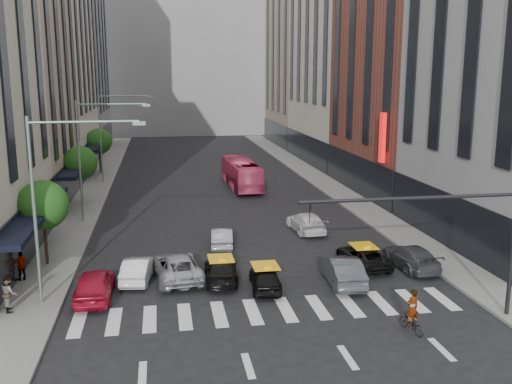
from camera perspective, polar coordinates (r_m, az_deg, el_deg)
name	(u,v)px	position (r m, az deg, el deg)	size (l,w,h in m)	color
ground	(280,324)	(26.34, 2.43, -13.02)	(160.00, 160.00, 0.00)	black
sidewalk_left	(91,195)	(54.88, -16.14, -0.25)	(3.00, 96.00, 0.15)	slate
sidewalk_right	(331,187)	(56.96, 7.49, 0.54)	(3.00, 96.00, 0.15)	slate
building_left_b	(12,62)	(52.77, -23.20, 11.86)	(8.00, 16.00, 24.00)	tan
building_left_c	(47,10)	(70.76, -20.14, 16.69)	(8.00, 20.00, 36.00)	beige
building_left_d	(73,46)	(89.28, -17.80, 13.73)	(8.00, 18.00, 30.00)	gray
building_right_b	(402,52)	(55.04, 14.44, 13.42)	(8.00, 18.00, 26.00)	brown
building_right_d	(301,54)	(91.15, 4.54, 13.55)	(8.00, 18.00, 28.00)	tan
building_far	(185,35)	(108.73, -7.16, 15.31)	(30.00, 10.00, 36.00)	gray
tree_near	(43,205)	(34.85, -20.52, -1.24)	(2.88, 2.88, 4.95)	black
tree_mid	(80,163)	(50.39, -17.20, 2.78)	(2.88, 2.88, 4.95)	black
tree_far	(99,141)	(66.15, -15.44, 4.90)	(2.88, 2.88, 4.95)	black
streetlamp_near	(54,185)	(28.30, -19.58, 0.63)	(5.38, 0.25, 9.00)	gray
streetlamp_mid	(92,145)	(43.97, -16.09, 4.58)	(5.38, 0.25, 9.00)	gray
streetlamp_far	(110,126)	(59.82, -14.43, 6.44)	(5.38, 0.25, 9.00)	gray
traffic_signal	(457,226)	(26.58, 19.45, -3.22)	(10.10, 0.20, 6.00)	black
liberty_sign	(382,138)	(47.11, 12.53, 5.32)	(0.30, 0.70, 4.00)	red
car_red	(95,284)	(29.80, -15.85, -8.88)	(1.79, 4.46, 1.52)	maroon
car_white_front	(138,269)	(31.81, -11.73, -7.56)	(1.38, 3.95, 1.30)	silver
car_silver	(177,267)	(31.65, -7.88, -7.41)	(2.35, 5.10, 1.42)	#ADAEB3
taxi_left	(221,270)	(31.13, -3.53, -7.79)	(1.78, 4.39, 1.27)	black
taxi_center	(265,278)	(29.95, 0.93, -8.57)	(1.50, 3.72, 1.27)	black
car_grey_mid	(342,270)	(31.07, 8.58, -7.71)	(1.60, 4.58, 1.51)	#3C3E43
taxi_right	(363,256)	(33.92, 10.65, -6.35)	(2.04, 4.43, 1.23)	black
car_grey_curb	(411,257)	(34.28, 15.21, -6.27)	(1.89, 4.64, 1.35)	#3D3F44
car_row2_left	(222,237)	(37.14, -3.43, -4.54)	(1.34, 3.85, 1.27)	#ABACB1
car_row2_right	(306,222)	(40.74, 5.03, -3.03)	(1.91, 4.69, 1.36)	white
bus	(241,174)	(56.01, -1.47, 1.86)	(2.41, 10.30, 2.87)	#CF3D67
motorcycle	(411,323)	(26.26, 15.28, -12.53)	(0.55, 1.58, 0.83)	black
rider	(413,295)	(25.78, 15.43, -9.94)	(0.62, 0.41, 1.71)	gray
pedestrian_near	(9,293)	(29.28, -23.44, -9.25)	(0.85, 0.66, 1.74)	gray
pedestrian_far	(22,266)	(33.21, -22.39, -6.84)	(0.94, 0.39, 1.60)	gray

